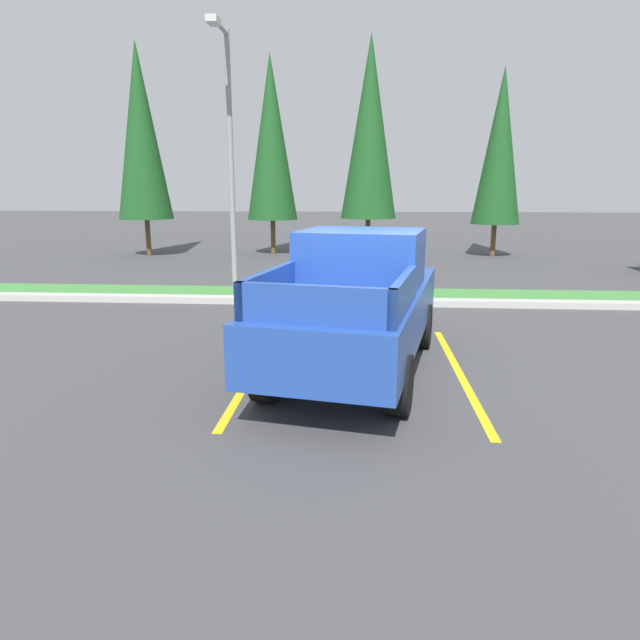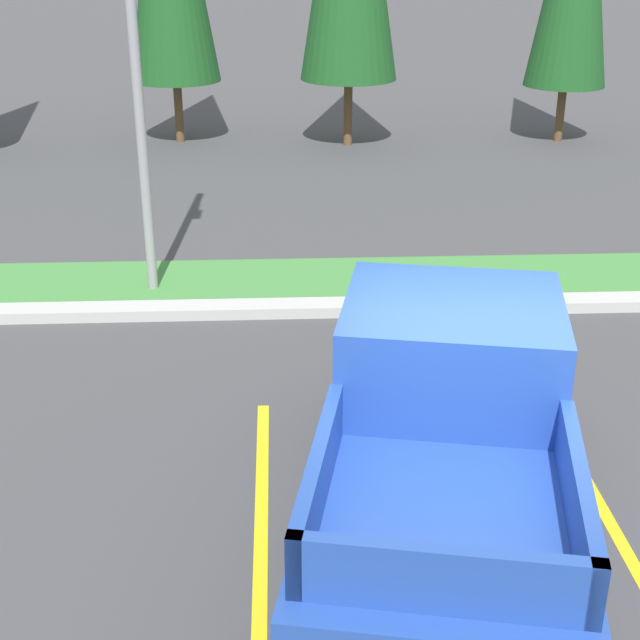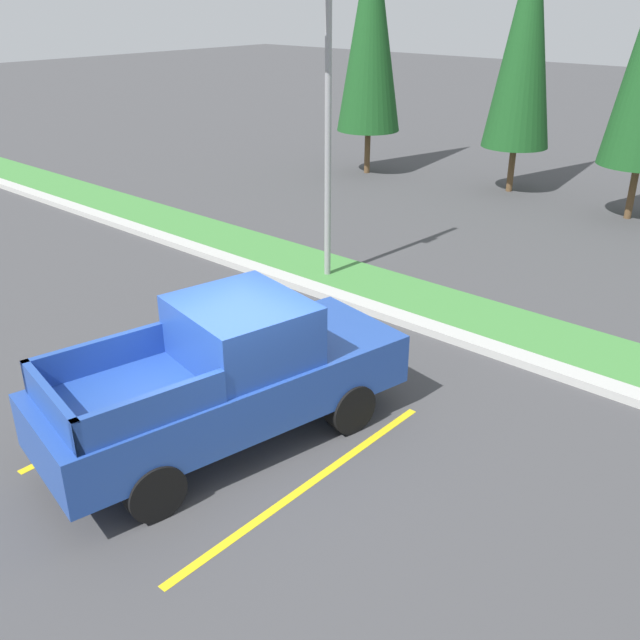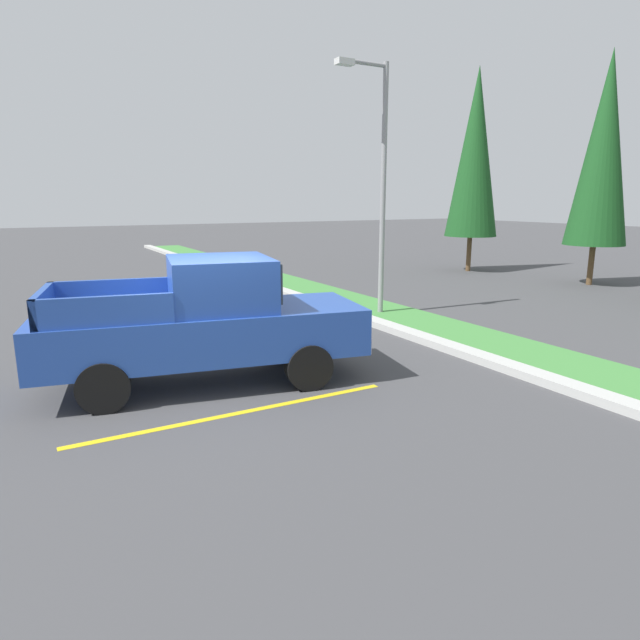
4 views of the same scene
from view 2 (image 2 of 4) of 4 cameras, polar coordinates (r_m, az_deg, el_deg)
ground_plane at (r=8.19m, az=9.72°, el=-13.44°), size 120.00×120.00×0.00m
parking_line_near at (r=8.06m, az=-3.73°, el=-13.75°), size 0.12×4.80×0.01m
parking_line_far at (r=8.56m, az=18.03°, el=-12.52°), size 0.12×4.80×0.01m
curb_strip at (r=12.44m, az=5.10°, el=0.87°), size 56.00×0.40×0.15m
grass_median at (r=13.46m, az=4.49°, el=2.53°), size 56.00×1.80×0.06m
pickup_truck_main at (r=7.63m, az=7.93°, el=-6.90°), size 2.87×5.49×2.10m
street_light at (r=12.26m, az=-11.81°, el=17.72°), size 0.24×1.49×6.32m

